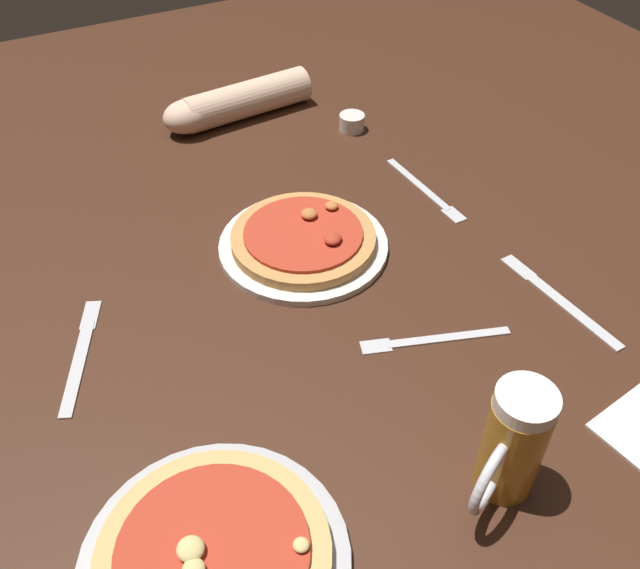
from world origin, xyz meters
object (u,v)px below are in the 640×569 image
Objects in this scene: beer_mug_dark at (512,445)px; fork_left at (426,190)px; knife_spare at (559,299)px; diner_arm at (232,104)px; fork_spare at (432,339)px; knife_right at (81,353)px; ramekin_butter at (352,122)px; pizza_plate_far at (304,241)px; pizza_plate_near at (214,558)px.

fork_left is at bearing 64.97° from beer_mug_dark.
diner_arm is (-0.24, 0.75, 0.03)m from knife_spare.
fork_left is at bearing 57.92° from fork_spare.
fork_left is 1.07× the size of knife_right.
fork_left is 0.47m from diner_arm.
ramekin_butter reaches higher than knife_spare.
pizza_plate_far is at bearing 105.21° from fork_spare.
knife_spare is at bearing -86.12° from fork_left.
fork_spare is (0.46, -0.20, 0.00)m from knife_right.
diner_arm reaches higher than fork_left.
diner_arm is at bearing 107.94° from knife_spare.
diner_arm is (0.04, 0.96, -0.04)m from beer_mug_dark.
beer_mug_dark is at bearing -47.31° from knife_right.
ramekin_butter is 0.61m from fork_spare.
pizza_plate_near reaches higher than fork_left.
diner_arm reaches higher than fork_spare.
beer_mug_dark is (0.34, -0.06, 0.06)m from pizza_plate_near.
beer_mug_dark is 0.36m from knife_spare.
fork_spare is at bearing -122.08° from fork_left.
ramekin_butter is at bearing 72.20° from fork_spare.
pizza_plate_far is at bearing -96.92° from diner_arm.
fork_left is 1.03× the size of fork_spare.
fork_left is (0.26, 0.55, -0.08)m from beer_mug_dark.
fork_left is 0.67m from knife_right.
ramekin_butter is 0.16× the size of diner_arm.
knife_spare is (0.30, -0.29, -0.01)m from pizza_plate_far.
fork_spare is at bearing 23.33° from pizza_plate_near.
fork_spare is at bearing -88.49° from diner_arm.
fork_spare is 0.73m from diner_arm.
pizza_plate_far is 0.40m from knife_right.
ramekin_butter is at bearing 51.95° from pizza_plate_near.
pizza_plate_near is 5.75× the size of ramekin_butter.
pizza_plate_far is at bearing 135.49° from knife_spare.
ramekin_butter is 0.60m from knife_spare.
pizza_plate_far reaches higher than knife_spare.
knife_spare is (0.04, -0.60, -0.01)m from ramekin_butter.
pizza_plate_near is 0.38m from knife_right.
knife_spare is (0.22, -0.02, 0.00)m from fork_spare.
fork_spare is (0.06, 0.23, -0.08)m from beer_mug_dark.
beer_mug_dark is 0.85m from ramekin_butter.
pizza_plate_near reaches higher than knife_spare.
pizza_plate_near reaches higher than ramekin_butter.
knife_right is (-0.66, -0.11, 0.00)m from fork_left.
beer_mug_dark is 0.68× the size of knife_spare.
knife_spare is (0.28, 0.22, -0.08)m from beer_mug_dark.
pizza_plate_near is 0.64m from knife_spare.
beer_mug_dark reaches higher than fork_left.
pizza_plate_near is 1.43× the size of knife_right.
diner_arm is at bearing 49.70° from knife_right.
pizza_plate_far reaches higher than ramekin_butter.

